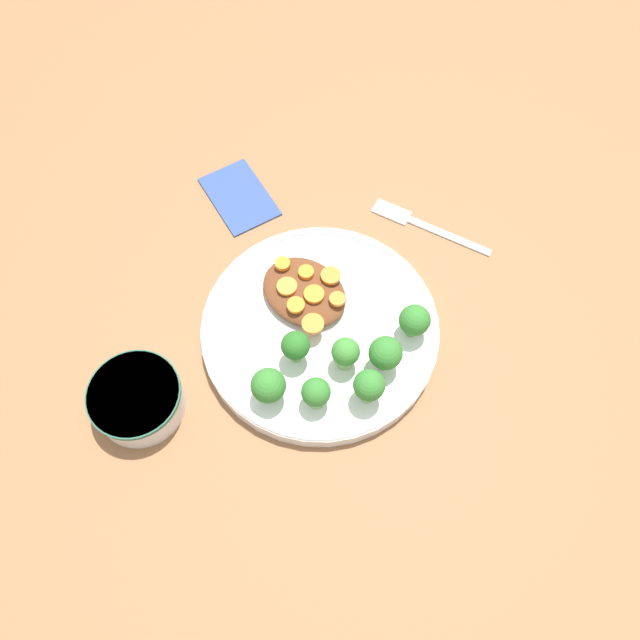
% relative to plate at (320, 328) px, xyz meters
% --- Properties ---
extents(ground_plane, '(4.00, 4.00, 0.00)m').
position_rel_plate_xyz_m(ground_plane, '(0.00, 0.00, -0.01)').
color(ground_plane, '#8C603D').
extents(plate, '(0.29, 0.29, 0.03)m').
position_rel_plate_xyz_m(plate, '(0.00, 0.00, 0.00)').
color(plate, white).
rests_on(plate, ground_plane).
extents(dip_bowl, '(0.11, 0.11, 0.04)m').
position_rel_plate_xyz_m(dip_bowl, '(-0.10, -0.21, 0.01)').
color(dip_bowl, silver).
rests_on(dip_bowl, ground_plane).
extents(stew_mound, '(0.11, 0.09, 0.02)m').
position_rel_plate_xyz_m(stew_mound, '(-0.04, 0.02, 0.02)').
color(stew_mound, brown).
rests_on(stew_mound, plate).
extents(broccoli_floret_0, '(0.03, 0.03, 0.05)m').
position_rel_plate_xyz_m(broccoli_floret_0, '(0.06, -0.08, 0.03)').
color(broccoli_floret_0, '#7FA85B').
rests_on(broccoli_floret_0, plate).
extents(broccoli_floret_1, '(0.04, 0.04, 0.05)m').
position_rel_plate_xyz_m(broccoli_floret_1, '(0.09, 0.01, 0.04)').
color(broccoli_floret_1, '#759E51').
rests_on(broccoli_floret_1, plate).
extents(broccoli_floret_2, '(0.04, 0.04, 0.05)m').
position_rel_plate_xyz_m(broccoli_floret_2, '(0.09, 0.07, 0.04)').
color(broccoli_floret_2, '#759E51').
rests_on(broccoli_floret_2, plate).
extents(broccoli_floret_3, '(0.04, 0.04, 0.05)m').
position_rel_plate_xyz_m(broccoli_floret_3, '(0.02, -0.10, 0.04)').
color(broccoli_floret_3, '#7FA85B').
rests_on(broccoli_floret_3, plate).
extents(broccoli_floret_4, '(0.03, 0.03, 0.05)m').
position_rel_plate_xyz_m(broccoli_floret_4, '(0.05, -0.02, 0.04)').
color(broccoli_floret_4, '#7FA85B').
rests_on(broccoli_floret_4, plate).
extents(broccoli_floret_5, '(0.04, 0.04, 0.05)m').
position_rel_plate_xyz_m(broccoli_floret_5, '(0.10, -0.03, 0.04)').
color(broccoli_floret_5, '#7FA85B').
rests_on(broccoli_floret_5, plate).
extents(broccoli_floret_6, '(0.03, 0.03, 0.05)m').
position_rel_plate_xyz_m(broccoli_floret_6, '(0.01, -0.05, 0.04)').
color(broccoli_floret_6, '#759E51').
rests_on(broccoli_floret_6, plate).
extents(carrot_slice_0, '(0.02, 0.02, 0.00)m').
position_rel_plate_xyz_m(carrot_slice_0, '(-0.06, 0.01, 0.03)').
color(carrot_slice_0, orange).
rests_on(carrot_slice_0, stew_mound).
extents(carrot_slice_1, '(0.02, 0.02, 0.00)m').
position_rel_plate_xyz_m(carrot_slice_1, '(-0.03, -0.01, 0.03)').
color(carrot_slice_1, orange).
rests_on(carrot_slice_1, stew_mound).
extents(carrot_slice_2, '(0.02, 0.02, 0.00)m').
position_rel_plate_xyz_m(carrot_slice_2, '(-0.00, 0.03, 0.03)').
color(carrot_slice_2, orange).
rests_on(carrot_slice_2, stew_mound).
extents(carrot_slice_3, '(0.02, 0.02, 0.01)m').
position_rel_plate_xyz_m(carrot_slice_3, '(-0.05, 0.03, 0.03)').
color(carrot_slice_3, orange).
rests_on(carrot_slice_3, stew_mound).
extents(carrot_slice_4, '(0.02, 0.02, 0.00)m').
position_rel_plate_xyz_m(carrot_slice_4, '(-0.03, 0.02, 0.03)').
color(carrot_slice_4, orange).
rests_on(carrot_slice_4, stew_mound).
extents(carrot_slice_5, '(0.02, 0.02, 0.00)m').
position_rel_plate_xyz_m(carrot_slice_5, '(-0.03, 0.05, 0.03)').
color(carrot_slice_5, orange).
rests_on(carrot_slice_5, stew_mound).
extents(carrot_slice_6, '(0.02, 0.02, 0.01)m').
position_rel_plate_xyz_m(carrot_slice_6, '(-0.08, 0.03, 0.03)').
color(carrot_slice_6, orange).
rests_on(carrot_slice_6, stew_mound).
extents(carrot_slice_7, '(0.03, 0.03, 0.01)m').
position_rel_plate_xyz_m(carrot_slice_7, '(-0.00, -0.01, 0.03)').
color(carrot_slice_7, orange).
rests_on(carrot_slice_7, stew_mound).
extents(fork, '(0.17, 0.05, 0.01)m').
position_rel_plate_xyz_m(fork, '(-0.01, 0.21, -0.01)').
color(fork, silver).
rests_on(fork, ground_plane).
extents(napkin, '(0.13, 0.11, 0.01)m').
position_rel_plate_xyz_m(napkin, '(-0.22, 0.09, -0.01)').
color(napkin, '#334C8C').
rests_on(napkin, ground_plane).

